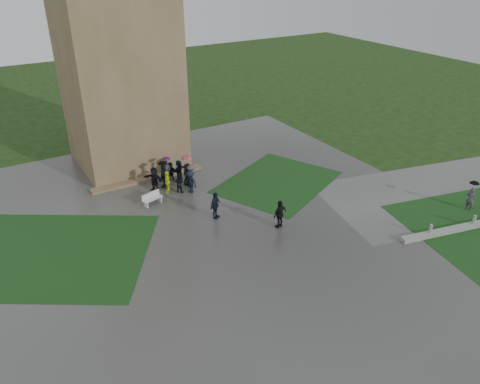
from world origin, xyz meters
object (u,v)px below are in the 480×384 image
tower (117,54)px  pedestrian_path (472,194)px  pedestrian_mid (215,205)px  bench (152,198)px  pedestrian_near (280,214)px

tower → pedestrian_path: size_ratio=8.12×
tower → pedestrian_mid: tower is taller
pedestrian_mid → pedestrian_path: size_ratio=0.86×
pedestrian_mid → pedestrian_path: bearing=-58.8°
bench → pedestrian_mid: 5.01m
pedestrian_near → bench: bearing=-64.5°
bench → pedestrian_mid: (2.95, -4.02, 0.51)m
tower → pedestrian_path: tower is taller
bench → pedestrian_path: (18.63, -12.11, 0.79)m
pedestrian_mid → pedestrian_path: 17.65m
pedestrian_mid → pedestrian_near: 4.39m
tower → pedestrian_path: (17.45, -20.37, -7.74)m
pedestrian_mid → pedestrian_near: bearing=-77.9°
tower → bench: size_ratio=11.38×
tower → bench: bearing=-98.1°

